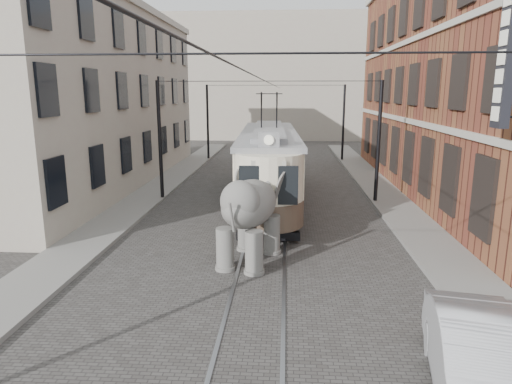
{
  "coord_description": "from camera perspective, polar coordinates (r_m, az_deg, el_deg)",
  "views": [
    {
      "loc": [
        0.73,
        -16.28,
        5.45
      ],
      "look_at": [
        -0.28,
        -1.24,
        2.1
      ],
      "focal_mm": 31.71,
      "sensor_mm": 36.0,
      "label": 1
    }
  ],
  "objects": [
    {
      "name": "ground",
      "position": [
        17.18,
        1.22,
        -5.97
      ],
      "size": [
        120.0,
        120.0,
        0.0
      ],
      "primitive_type": "plane",
      "color": "#43413E"
    },
    {
      "name": "sidewalk_left",
      "position": [
        18.6,
        -19.29,
        -4.99
      ],
      "size": [
        2.0,
        60.0,
        0.15
      ],
      "primitive_type": "cube",
      "color": "slate",
      "rests_on": "ground"
    },
    {
      "name": "distant_block",
      "position": [
        56.3,
        3.19,
        14.09
      ],
      "size": [
        28.0,
        10.0,
        14.0
      ],
      "primitive_type": "cube",
      "color": "#A19385",
      "rests_on": "ground"
    },
    {
      "name": "sidewalk_right",
      "position": [
        17.93,
        20.85,
        -5.76
      ],
      "size": [
        2.0,
        60.0,
        0.15
      ],
      "primitive_type": "cube",
      "color": "slate",
      "rests_on": "ground"
    },
    {
      "name": "catenary",
      "position": [
        21.44,
        1.34,
        5.96
      ],
      "size": [
        11.0,
        30.2,
        6.0
      ],
      "primitive_type": null,
      "color": "black",
      "rests_on": "ground"
    },
    {
      "name": "stucco_building",
      "position": [
        28.78,
        -20.59,
        10.85
      ],
      "size": [
        7.0,
        24.0,
        10.0
      ],
      "primitive_type": "cube",
      "color": "#A19385",
      "rests_on": "ground"
    },
    {
      "name": "brick_building",
      "position": [
        27.29,
        26.62,
        12.4
      ],
      "size": [
        8.0,
        26.0,
        12.0
      ],
      "primitive_type": "cube",
      "color": "brown",
      "rests_on": "ground"
    },
    {
      "name": "parked_car",
      "position": [
        9.38,
        26.91,
        -18.86
      ],
      "size": [
        2.48,
        4.92,
        1.55
      ],
      "primitive_type": "imported",
      "rotation": [
        0.0,
        0.0,
        -0.18
      ],
      "color": "#ADADB2",
      "rests_on": "ground"
    },
    {
      "name": "elephant",
      "position": [
        14.61,
        -0.82,
        -3.17
      ],
      "size": [
        3.84,
        5.41,
        2.99
      ],
      "primitive_type": null,
      "rotation": [
        0.0,
        0.0,
        -0.26
      ],
      "color": "slate",
      "rests_on": "ground"
    },
    {
      "name": "tram",
      "position": [
        22.73,
        1.63,
        5.59
      ],
      "size": [
        3.33,
        13.73,
        5.41
      ],
      "primitive_type": null,
      "rotation": [
        0.0,
        0.0,
        0.04
      ],
      "color": "beige",
      "rests_on": "ground"
    },
    {
      "name": "tram_rails",
      "position": [
        17.18,
        1.22,
        -5.93
      ],
      "size": [
        1.54,
        80.0,
        0.02
      ],
      "primitive_type": null,
      "color": "slate",
      "rests_on": "ground"
    }
  ]
}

